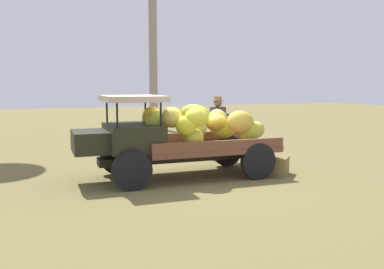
# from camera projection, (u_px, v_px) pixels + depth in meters

# --- Properties ---
(ground_plane) EXTENTS (60.00, 60.00, 0.00)m
(ground_plane) POSITION_uv_depth(u_px,v_px,m) (188.00, 179.00, 9.01)
(ground_plane) COLOR brown
(truck) EXTENTS (4.53, 1.86, 1.84)m
(truck) POSITION_uv_depth(u_px,v_px,m) (176.00, 135.00, 9.08)
(truck) COLOR black
(truck) RESTS_ON ground
(farmer) EXTENTS (0.52, 0.49, 1.76)m
(farmer) POSITION_uv_depth(u_px,v_px,m) (218.00, 124.00, 11.21)
(farmer) COLOR #464540
(farmer) RESTS_ON ground
(wooden_crate) EXTENTS (0.67, 0.68, 0.41)m
(wooden_crate) POSITION_uv_depth(u_px,v_px,m) (279.00, 166.00, 9.46)
(wooden_crate) COLOR olive
(wooden_crate) RESTS_ON ground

